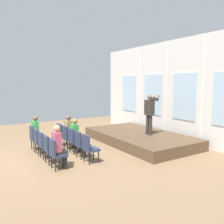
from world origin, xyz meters
name	(u,v)px	position (x,y,z in m)	size (l,w,h in m)	color
ground_plane	(40,159)	(0.00, 0.00, 0.00)	(15.64, 15.64, 0.00)	#846647
rear_partition	(169,91)	(0.04, 6.01, 2.23)	(10.01, 0.14, 4.50)	silver
stage_platform	(139,138)	(0.00, 4.32, 0.21)	(4.98, 2.79, 0.42)	brown
speaker	(150,111)	(0.46, 4.49, 1.41)	(0.51, 0.69, 1.71)	#332D28
mic_stand	(149,125)	(0.18, 4.70, 0.76)	(0.28, 0.28, 1.55)	black
chair_r0_c0	(62,133)	(-1.23, 1.26, 0.53)	(0.46, 0.44, 0.94)	black
chair_r0_c1	(68,136)	(-0.62, 1.26, 0.53)	(0.46, 0.44, 0.94)	black
audience_r0_c1	(69,130)	(-0.62, 1.34, 0.75)	(0.36, 0.39, 1.36)	#2D2D33
chair_r0_c2	(74,139)	(0.00, 1.26, 0.53)	(0.46, 0.44, 0.94)	black
audience_r0_c2	(76,134)	(0.00, 1.35, 0.72)	(0.36, 0.39, 1.30)	#2D2D33
chair_r0_c3	(81,143)	(0.62, 1.26, 0.53)	(0.46, 0.44, 0.94)	black
chair_r0_c4	(89,147)	(1.23, 1.26, 0.53)	(0.46, 0.44, 0.94)	black
chair_r1_c0	(35,136)	(-1.23, 0.16, 0.53)	(0.46, 0.44, 0.94)	black
audience_r1_c0	(37,131)	(-1.23, 0.24, 0.75)	(0.36, 0.39, 1.35)	#2D2D33
chair_r1_c1	(39,140)	(-0.62, 0.16, 0.53)	(0.46, 0.44, 0.94)	black
chair_r1_c2	(44,143)	(0.00, 0.16, 0.53)	(0.46, 0.44, 0.94)	black
chair_r1_c3	(50,147)	(0.62, 0.16, 0.53)	(0.46, 0.44, 0.94)	black
chair_r1_c4	(56,152)	(1.23, 0.16, 0.53)	(0.46, 0.44, 0.94)	black
audience_r1_c4	(58,145)	(1.23, 0.24, 0.75)	(0.36, 0.39, 1.35)	#2D2D33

